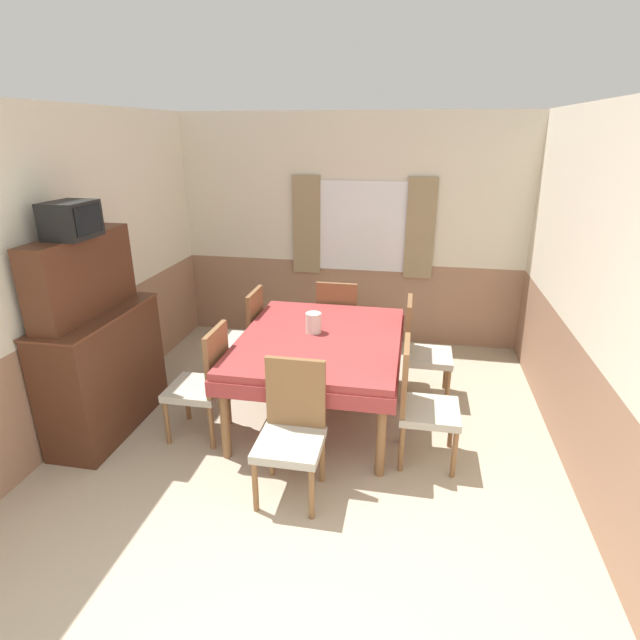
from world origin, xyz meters
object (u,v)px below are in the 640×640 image
at_px(chair_head_window, 338,321).
at_px(sideboard, 99,350).
at_px(chair_right_far, 420,348).
at_px(chair_right_near, 420,401).
at_px(chair_head_near, 292,428).
at_px(vase, 313,323).
at_px(chair_left_near, 204,381).
at_px(chair_left_far, 244,334).
at_px(dining_table, 320,347).
at_px(tv, 71,220).

distance_m(chair_head_window, sideboard, 2.35).
xyz_separation_m(chair_right_far, chair_right_near, (0.00, -0.99, 0.00)).
bearing_deg(chair_head_near, vase, -86.21).
bearing_deg(chair_head_near, chair_left_near, -31.73).
bearing_deg(chair_left_far, chair_right_near, -120.02).
bearing_deg(chair_right_near, dining_table, -120.02).
height_order(chair_head_window, tv, tv).
xyz_separation_m(dining_table, chair_head_window, (0.00, 1.03, -0.15)).
bearing_deg(chair_head_window, chair_head_near, -90.00).
bearing_deg(sideboard, chair_head_near, -15.92).
bearing_deg(dining_table, sideboard, -162.95).
relative_size(chair_head_window, chair_left_far, 1.00).
distance_m(dining_table, chair_head_near, 1.04).
distance_m(chair_right_near, sideboard, 2.61).
distance_m(chair_right_far, vase, 1.07).
height_order(chair_right_far, sideboard, sideboard).
relative_size(chair_left_near, chair_left_far, 1.00).
xyz_separation_m(dining_table, vase, (-0.07, 0.09, 0.19)).
height_order(chair_right_near, chair_head_window, same).
bearing_deg(chair_left_near, tv, 99.78).
distance_m(dining_table, vase, 0.22).
height_order(dining_table, chair_left_near, chair_left_near).
bearing_deg(chair_left_near, chair_head_window, -29.41).
distance_m(chair_head_near, sideboard, 1.82).
height_order(sideboard, vase, sideboard).
height_order(chair_right_far, chair_head_window, same).
xyz_separation_m(chair_left_near, chair_head_window, (0.86, 1.53, 0.00)).
xyz_separation_m(chair_left_far, sideboard, (-0.88, -1.03, 0.21)).
relative_size(chair_right_far, tv, 2.64).
height_order(chair_head_window, sideboard, sideboard).
height_order(dining_table, chair_left_far, chair_left_far).
bearing_deg(vase, sideboard, -159.59).
distance_m(chair_right_far, chair_head_window, 1.01).
bearing_deg(chair_right_near, vase, -121.98).
bearing_deg(chair_left_far, chair_left_near, -180.00).
distance_m(dining_table, chair_head_window, 1.04).
relative_size(chair_right_near, chair_head_near, 1.00).
distance_m(dining_table, sideboard, 1.82).
relative_size(chair_left_far, sideboard, 0.58).
relative_size(chair_right_near, chair_head_window, 1.00).
height_order(chair_right_near, tv, tv).
bearing_deg(chair_head_window, chair_left_far, -148.27).
relative_size(dining_table, sideboard, 1.03).
relative_size(chair_right_near, vase, 5.45).
bearing_deg(chair_right_near, tv, -86.75).
height_order(chair_left_near, vase, chair_left_near).
height_order(dining_table, tv, tv).
bearing_deg(chair_left_near, chair_right_far, -59.98).
distance_m(chair_right_near, chair_head_near, 1.01).
relative_size(chair_left_near, chair_right_near, 1.00).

